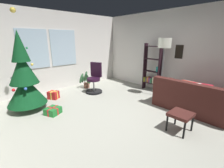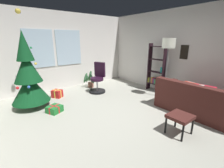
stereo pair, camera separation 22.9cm
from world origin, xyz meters
name	(u,v)px [view 1 (the left image)]	position (x,y,z in m)	size (l,w,h in m)	color
ground_plane	(124,121)	(0.00, 0.00, -0.05)	(4.94, 6.20, 0.10)	#A5A598
wall_back_with_windows	(59,52)	(-0.02, 3.15, 1.34)	(4.94, 0.12, 2.67)	silver
wall_right_with_frames	(181,53)	(2.52, 0.00, 1.33)	(0.12, 6.20, 2.67)	silver
couch	(201,100)	(1.72, -1.01, 0.30)	(1.48, 1.94, 0.81)	#441E1A
footstool	(181,116)	(0.48, -1.06, 0.34)	(0.42, 0.40, 0.39)	#441E1A
holiday_tree	(24,79)	(-1.46, 2.03, 0.82)	(0.94, 0.94, 2.44)	#4C331E
gift_box_red	(53,95)	(-0.69, 2.32, 0.12)	(0.35, 0.37, 0.24)	red
gift_box_green	(53,111)	(-1.10, 1.34, 0.08)	(0.42, 0.41, 0.17)	#1E722D
office_chair	(94,81)	(0.61, 1.98, 0.40)	(0.57, 0.56, 1.01)	black
bookshelf	(152,70)	(2.26, 0.82, 0.71)	(0.18, 0.64, 1.63)	black
floor_lamp	(164,47)	(1.93, 0.25, 1.54)	(0.37, 0.37, 1.80)	slate
potted_plant	(86,80)	(0.65, 2.59, 0.29)	(0.42, 0.50, 0.63)	brown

